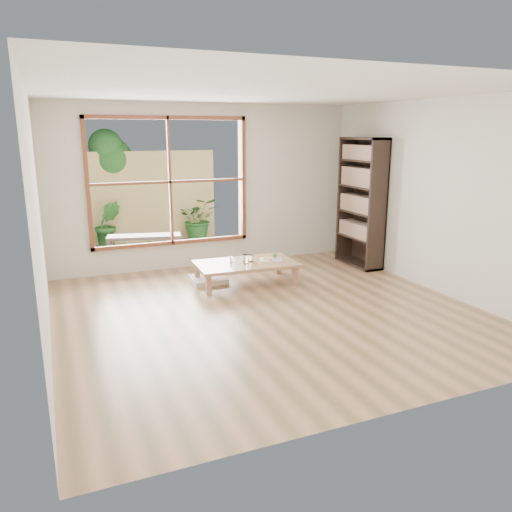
{
  "coord_description": "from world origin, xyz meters",
  "views": [
    {
      "loc": [
        -2.4,
        -5.32,
        2.16
      ],
      "look_at": [
        0.11,
        0.63,
        0.55
      ],
      "focal_mm": 35.0,
      "sensor_mm": 36.0,
      "label": 1
    }
  ],
  "objects_px": {
    "garden_bench": "(144,239)",
    "low_table": "(246,265)",
    "food_tray": "(272,259)",
    "bookshelf": "(361,203)"
  },
  "relations": [
    {
      "from": "low_table",
      "to": "bookshelf",
      "type": "bearing_deg",
      "value": 9.73
    },
    {
      "from": "bookshelf",
      "to": "garden_bench",
      "type": "distance_m",
      "value": 3.74
    },
    {
      "from": "bookshelf",
      "to": "garden_bench",
      "type": "relative_size",
      "value": 1.6
    },
    {
      "from": "bookshelf",
      "to": "food_tray",
      "type": "relative_size",
      "value": 5.65
    },
    {
      "from": "food_tray",
      "to": "garden_bench",
      "type": "bearing_deg",
      "value": 144.8
    },
    {
      "from": "food_tray",
      "to": "garden_bench",
      "type": "height_order",
      "value": "garden_bench"
    },
    {
      "from": "food_tray",
      "to": "garden_bench",
      "type": "relative_size",
      "value": 0.28
    },
    {
      "from": "garden_bench",
      "to": "low_table",
      "type": "bearing_deg",
      "value": -49.22
    },
    {
      "from": "low_table",
      "to": "garden_bench",
      "type": "relative_size",
      "value": 1.14
    },
    {
      "from": "low_table",
      "to": "garden_bench",
      "type": "distance_m",
      "value": 2.31
    }
  ]
}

